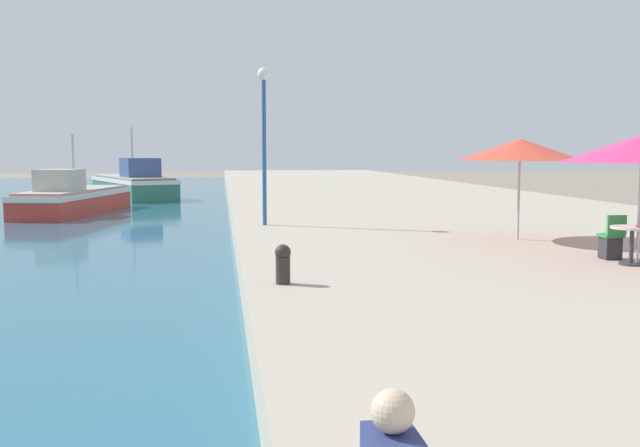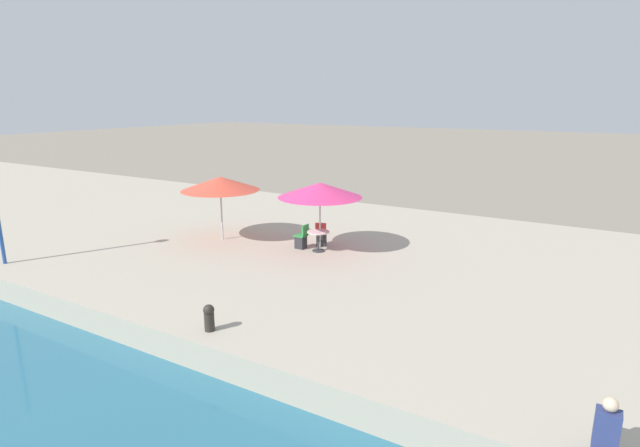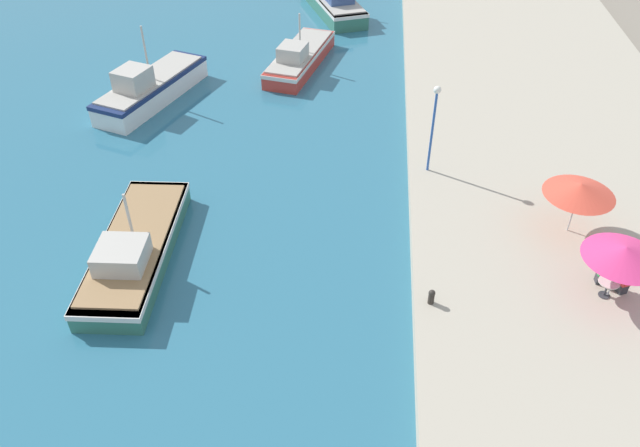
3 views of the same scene
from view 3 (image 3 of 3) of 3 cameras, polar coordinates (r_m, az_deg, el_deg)
water_basin at (r=50.99m, az=-26.56°, el=13.72°), size 56.00×90.00×0.04m
quay_promenade at (r=44.89m, az=18.28°, el=13.28°), size 16.00×90.00×0.76m
fishing_boat_near at (r=27.79m, az=-16.57°, el=-2.18°), size 3.29×9.02×3.41m
fishing_boat_mid at (r=40.34m, az=-15.26°, el=11.95°), size 5.14×9.06×4.68m
fishing_boat_far at (r=43.55m, az=-1.88°, el=14.98°), size 4.13×8.76×3.64m
fishing_boat_distant at (r=53.41m, az=1.20°, el=19.65°), size 6.23×9.96×4.32m
cafe_umbrella_pink at (r=25.58m, az=26.07°, el=-2.41°), size 3.00×3.00×2.49m
cafe_umbrella_white at (r=28.38m, az=22.69°, el=2.91°), size 3.00×3.00×2.47m
cafe_table at (r=26.56m, az=24.81°, el=-5.18°), size 0.80×0.80×0.74m
cafe_chair_left at (r=27.12m, az=25.89°, el=-5.15°), size 0.55×0.53×0.91m
cafe_chair_right at (r=27.20m, az=24.33°, el=-4.45°), size 0.40×0.43×0.91m
mooring_bollard at (r=24.36m, az=10.16°, el=-6.57°), size 0.26×0.26×0.65m
lamppost at (r=30.30m, az=10.41°, el=9.75°), size 0.36×0.36×4.56m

